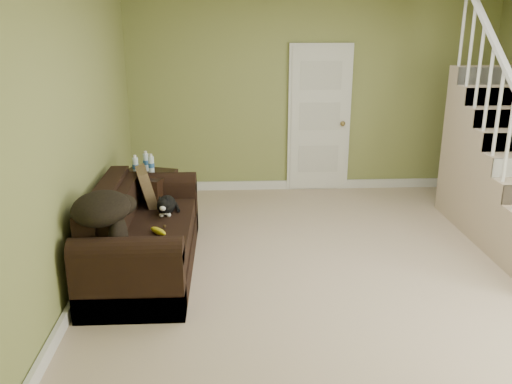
{
  "coord_description": "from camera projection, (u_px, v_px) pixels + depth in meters",
  "views": [
    {
      "loc": [
        -1.15,
        -4.64,
        2.35
      ],
      "look_at": [
        -0.89,
        0.29,
        0.75
      ],
      "focal_mm": 38.0,
      "sensor_mm": 36.0,
      "label": 1
    }
  ],
  "objects": [
    {
      "name": "floor",
      "position": [
        351.0,
        274.0,
        5.19
      ],
      "size": [
        5.0,
        5.5,
        0.01
      ],
      "primitive_type": "cube",
      "color": "#C1A98B",
      "rests_on": "ground"
    },
    {
      "name": "wall_back",
      "position": [
        312.0,
        97.0,
        7.4
      ],
      "size": [
        5.0,
        0.04,
        2.6
      ],
      "primitive_type": "cube",
      "color": "#89924E",
      "rests_on": "floor"
    },
    {
      "name": "wall_left",
      "position": [
        72.0,
        145.0,
        4.67
      ],
      "size": [
        0.04,
        5.5,
        2.6
      ],
      "primitive_type": "cube",
      "color": "#89924E",
      "rests_on": "floor"
    },
    {
      "name": "baseboard_back",
      "position": [
        310.0,
        184.0,
        7.76
      ],
      "size": [
        5.0,
        0.04,
        0.12
      ],
      "primitive_type": "cube",
      "color": "white",
      "rests_on": "floor"
    },
    {
      "name": "baseboard_left",
      "position": [
        89.0,
        274.0,
        5.06
      ],
      "size": [
        0.04,
        5.5,
        0.12
      ],
      "primitive_type": "cube",
      "color": "white",
      "rests_on": "floor"
    },
    {
      "name": "door",
      "position": [
        319.0,
        119.0,
        7.46
      ],
      "size": [
        0.86,
        0.12,
        2.02
      ],
      "color": "white",
      "rests_on": "floor"
    },
    {
      "name": "staircase",
      "position": [
        512.0,
        178.0,
        6.01
      ],
      "size": [
        1.0,
        2.51,
        2.82
      ],
      "color": "#C1A98B",
      "rests_on": "floor"
    },
    {
      "name": "sofa",
      "position": [
        141.0,
        238.0,
        5.23
      ],
      "size": [
        0.9,
        2.08,
        0.82
      ],
      "color": "black",
      "rests_on": "floor"
    },
    {
      "name": "side_table",
      "position": [
        147.0,
        201.0,
        6.19
      ],
      "size": [
        0.71,
        0.71,
        0.9
      ],
      "rotation": [
        0.0,
        0.0,
        -0.33
      ],
      "color": "black",
      "rests_on": "floor"
    },
    {
      "name": "cat",
      "position": [
        166.0,
        205.0,
        5.46
      ],
      "size": [
        0.23,
        0.5,
        0.24
      ],
      "rotation": [
        0.0,
        0.0,
        -0.05
      ],
      "color": "black",
      "rests_on": "sofa"
    },
    {
      "name": "banana",
      "position": [
        158.0,
        231.0,
        4.97
      ],
      "size": [
        0.19,
        0.2,
        0.06
      ],
      "primitive_type": "ellipsoid",
      "rotation": [
        0.0,
        0.0,
        0.76
      ],
      "color": "gold",
      "rests_on": "sofa"
    },
    {
      "name": "throw_pillow",
      "position": [
        147.0,
        188.0,
        5.73
      ],
      "size": [
        0.29,
        0.45,
        0.43
      ],
      "primitive_type": "cube",
      "rotation": [
        0.0,
        -0.24,
        0.23
      ],
      "color": "#432F1B",
      "rests_on": "sofa"
    },
    {
      "name": "throw_blanket",
      "position": [
        101.0,
        208.0,
        4.45
      ],
      "size": [
        0.49,
        0.63,
        0.25
      ],
      "primitive_type": "ellipsoid",
      "rotation": [
        0.0,
        0.0,
        0.03
      ],
      "color": "black",
      "rests_on": "sofa"
    }
  ]
}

